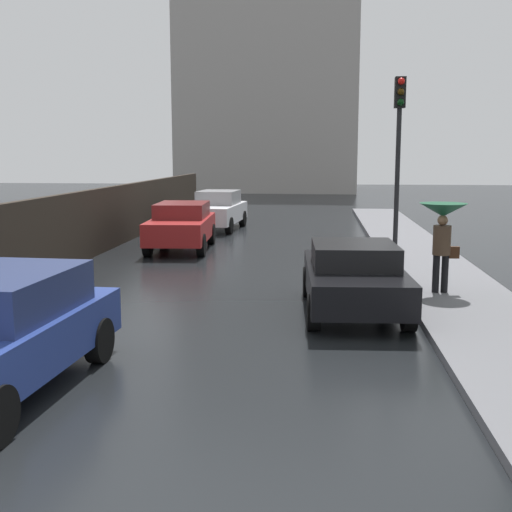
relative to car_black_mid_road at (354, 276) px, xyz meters
name	(u,v)px	position (x,y,z in m)	size (l,w,h in m)	color
car_black_mid_road	(354,276)	(0.00, 0.00, 0.00)	(1.96, 4.09, 1.31)	black
car_white_far_ahead	(218,210)	(-4.60, 13.14, 0.08)	(1.96, 4.21, 1.51)	silver
car_red_behind_camera	(181,225)	(-4.89, 7.69, 0.08)	(1.97, 4.16, 1.44)	maroon
pedestrian_with_umbrella_near	(443,223)	(1.83, 1.29, 0.89)	(0.95, 0.95, 1.83)	black
traffic_light	(399,137)	(1.30, 4.64, 2.67)	(0.26, 0.39, 4.68)	black
distant_tower	(271,59)	(-4.56, 40.79, 9.62)	(14.13, 9.58, 25.17)	#9E9993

